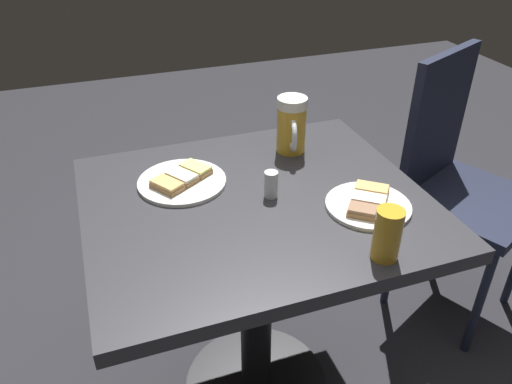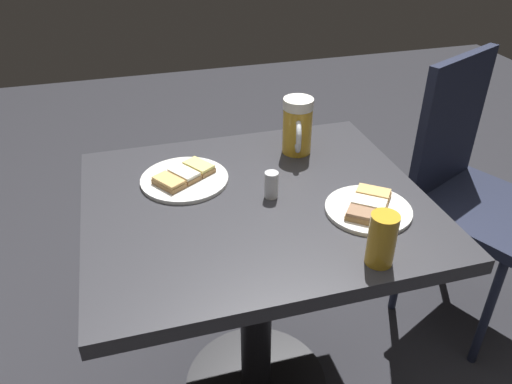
{
  "view_description": "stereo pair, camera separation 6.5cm",
  "coord_description": "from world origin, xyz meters",
  "px_view_note": "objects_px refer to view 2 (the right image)",
  "views": [
    {
      "loc": [
        -0.34,
        -0.96,
        1.37
      ],
      "look_at": [
        0.0,
        0.0,
        0.72
      ],
      "focal_mm": 35.4,
      "sensor_mm": 36.0,
      "label": 1
    },
    {
      "loc": [
        -0.28,
        -0.98,
        1.37
      ],
      "look_at": [
        0.0,
        0.0,
        0.72
      ],
      "focal_mm": 35.4,
      "sensor_mm": 36.0,
      "label": 2
    }
  ],
  "objects_px": {
    "beer_mug": "(297,127)",
    "salt_shaker": "(272,185)",
    "plate_far": "(184,178)",
    "cafe_chair": "(468,182)",
    "plate_near": "(368,208)",
    "beer_glass_small": "(382,239)"
  },
  "relations": [
    {
      "from": "beer_mug",
      "to": "salt_shaker",
      "type": "distance_m",
      "value": 0.25
    },
    {
      "from": "plate_near",
      "to": "beer_glass_small",
      "type": "xyz_separation_m",
      "value": [
        -0.06,
        -0.17,
        0.05
      ]
    },
    {
      "from": "plate_near",
      "to": "salt_shaker",
      "type": "xyz_separation_m",
      "value": [
        -0.2,
        0.12,
        0.02
      ]
    },
    {
      "from": "salt_shaker",
      "to": "beer_glass_small",
      "type": "bearing_deg",
      "value": -64.52
    },
    {
      "from": "plate_far",
      "to": "beer_glass_small",
      "type": "relative_size",
      "value": 1.96
    },
    {
      "from": "plate_far",
      "to": "beer_mug",
      "type": "distance_m",
      "value": 0.34
    },
    {
      "from": "plate_far",
      "to": "plate_near",
      "type": "bearing_deg",
      "value": -32.84
    },
    {
      "from": "beer_glass_small",
      "to": "beer_mug",
      "type": "bearing_deg",
      "value": 90.11
    },
    {
      "from": "beer_glass_small",
      "to": "salt_shaker",
      "type": "bearing_deg",
      "value": 115.48
    },
    {
      "from": "plate_near",
      "to": "beer_mug",
      "type": "bearing_deg",
      "value": 100.94
    },
    {
      "from": "plate_near",
      "to": "plate_far",
      "type": "bearing_deg",
      "value": 147.16
    },
    {
      "from": "plate_near",
      "to": "salt_shaker",
      "type": "relative_size",
      "value": 2.98
    },
    {
      "from": "plate_far",
      "to": "beer_glass_small",
      "type": "bearing_deg",
      "value": -52.03
    },
    {
      "from": "beer_glass_small",
      "to": "plate_near",
      "type": "bearing_deg",
      "value": 70.06
    },
    {
      "from": "plate_far",
      "to": "cafe_chair",
      "type": "relative_size",
      "value": 0.24
    },
    {
      "from": "plate_near",
      "to": "cafe_chair",
      "type": "xyz_separation_m",
      "value": [
        0.52,
        0.29,
        -0.19
      ]
    },
    {
      "from": "cafe_chair",
      "to": "beer_mug",
      "type": "bearing_deg",
      "value": -28.09
    },
    {
      "from": "cafe_chair",
      "to": "beer_glass_small",
      "type": "bearing_deg",
      "value": 13.0
    },
    {
      "from": "plate_far",
      "to": "salt_shaker",
      "type": "height_order",
      "value": "salt_shaker"
    },
    {
      "from": "plate_near",
      "to": "plate_far",
      "type": "xyz_separation_m",
      "value": [
        -0.39,
        0.25,
        -0.0
      ]
    },
    {
      "from": "beer_glass_small",
      "to": "cafe_chair",
      "type": "bearing_deg",
      "value": 38.29
    },
    {
      "from": "beer_mug",
      "to": "salt_shaker",
      "type": "xyz_separation_m",
      "value": [
        -0.14,
        -0.2,
        -0.04
      ]
    }
  ]
}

